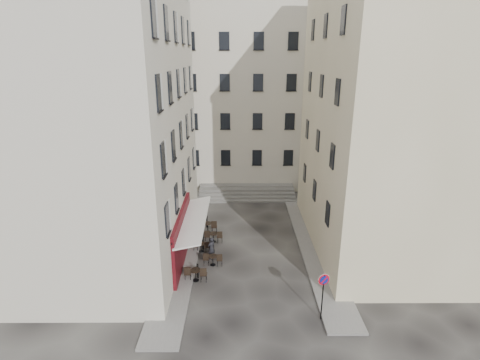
{
  "coord_description": "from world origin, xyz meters",
  "views": [
    {
      "loc": [
        -0.77,
        -20.67,
        12.88
      ],
      "look_at": [
        -0.67,
        4.0,
        4.59
      ],
      "focal_mm": 28.0,
      "sensor_mm": 36.0,
      "label": 1
    }
  ],
  "objects_px": {
    "bistro_table_a": "(196,274)",
    "bistro_table_b": "(213,259)",
    "no_parking_sign": "(323,288)",
    "pedestrian": "(211,248)"
  },
  "relations": [
    {
      "from": "bistro_table_a",
      "to": "pedestrian",
      "type": "distance_m",
      "value": 2.71
    },
    {
      "from": "no_parking_sign",
      "to": "bistro_table_b",
      "type": "xyz_separation_m",
      "value": [
        -5.86,
        5.19,
        -1.43
      ]
    },
    {
      "from": "bistro_table_a",
      "to": "pedestrian",
      "type": "relative_size",
      "value": 0.87
    },
    {
      "from": "bistro_table_a",
      "to": "pedestrian",
      "type": "bearing_deg",
      "value": 73.57
    },
    {
      "from": "no_parking_sign",
      "to": "pedestrian",
      "type": "bearing_deg",
      "value": 119.29
    },
    {
      "from": "bistro_table_b",
      "to": "no_parking_sign",
      "type": "bearing_deg",
      "value": -41.52
    },
    {
      "from": "bistro_table_a",
      "to": "bistro_table_b",
      "type": "height_order",
      "value": "bistro_table_a"
    },
    {
      "from": "bistro_table_a",
      "to": "no_parking_sign",
      "type": "bearing_deg",
      "value": -27.01
    },
    {
      "from": "bistro_table_a",
      "to": "bistro_table_b",
      "type": "xyz_separation_m",
      "value": [
        0.91,
        1.74,
        -0.04
      ]
    },
    {
      "from": "bistro_table_b",
      "to": "bistro_table_a",
      "type": "bearing_deg",
      "value": -117.51
    }
  ]
}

